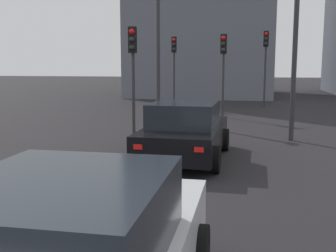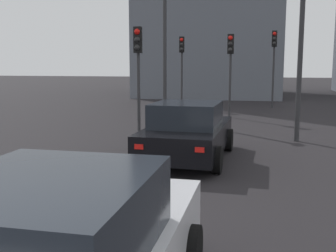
{
  "view_description": "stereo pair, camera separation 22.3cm",
  "coord_description": "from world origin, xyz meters",
  "px_view_note": "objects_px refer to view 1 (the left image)",
  "views": [
    {
      "loc": [
        -1.93,
        -1.51,
        2.48
      ],
      "look_at": [
        5.95,
        -0.02,
        1.28
      ],
      "focal_mm": 43.91,
      "sensor_mm": 36.0,
      "label": 1
    },
    {
      "loc": [
        -1.88,
        -1.73,
        2.48
      ],
      "look_at": [
        5.95,
        -0.02,
        1.28
      ],
      "focal_mm": 43.91,
      "sensor_mm": 36.0,
      "label": 2
    }
  ],
  "objects_px": {
    "traffic_light_far_right": "(266,53)",
    "street_lamp_far": "(158,31)",
    "traffic_light_near_right": "(174,57)",
    "traffic_light_near_left": "(223,58)",
    "traffic_light_far_left": "(133,57)",
    "car_black_lead": "(185,132)"
  },
  "relations": [
    {
      "from": "car_black_lead",
      "to": "traffic_light_far_right",
      "type": "xyz_separation_m",
      "value": [
        13.8,
        -2.59,
        2.39
      ]
    },
    {
      "from": "traffic_light_near_right",
      "to": "street_lamp_far",
      "type": "height_order",
      "value": "street_lamp_far"
    },
    {
      "from": "traffic_light_far_right",
      "to": "street_lamp_far",
      "type": "relative_size",
      "value": 0.66
    },
    {
      "from": "traffic_light_near_left",
      "to": "traffic_light_far_right",
      "type": "bearing_deg",
      "value": 160.67
    },
    {
      "from": "traffic_light_far_left",
      "to": "traffic_light_near_right",
      "type": "bearing_deg",
      "value": 176.86
    },
    {
      "from": "traffic_light_near_left",
      "to": "traffic_light_near_right",
      "type": "height_order",
      "value": "traffic_light_near_right"
    },
    {
      "from": "traffic_light_far_right",
      "to": "traffic_light_near_right",
      "type": "bearing_deg",
      "value": -76.55
    },
    {
      "from": "car_black_lead",
      "to": "street_lamp_far",
      "type": "relative_size",
      "value": 0.64
    },
    {
      "from": "car_black_lead",
      "to": "street_lamp_far",
      "type": "xyz_separation_m",
      "value": [
        7.65,
        2.34,
        3.2
      ]
    },
    {
      "from": "car_black_lead",
      "to": "street_lamp_far",
      "type": "distance_m",
      "value": 8.61
    },
    {
      "from": "traffic_light_near_left",
      "to": "traffic_light_far_left",
      "type": "bearing_deg",
      "value": -24.8
    },
    {
      "from": "traffic_light_near_right",
      "to": "street_lamp_far",
      "type": "distance_m",
      "value": 5.63
    },
    {
      "from": "traffic_light_near_left",
      "to": "traffic_light_far_left",
      "type": "xyz_separation_m",
      "value": [
        -5.28,
        2.87,
        -0.05
      ]
    },
    {
      "from": "traffic_light_far_right",
      "to": "street_lamp_far",
      "type": "distance_m",
      "value": 7.93
    },
    {
      "from": "car_black_lead",
      "to": "traffic_light_far_right",
      "type": "bearing_deg",
      "value": -8.74
    },
    {
      "from": "traffic_light_far_left",
      "to": "traffic_light_far_right",
      "type": "distance_m",
      "value": 11.4
    },
    {
      "from": "traffic_light_near_right",
      "to": "traffic_light_far_left",
      "type": "height_order",
      "value": "traffic_light_near_right"
    },
    {
      "from": "street_lamp_far",
      "to": "traffic_light_far_right",
      "type": "bearing_deg",
      "value": -38.71
    },
    {
      "from": "car_black_lead",
      "to": "traffic_light_far_left",
      "type": "xyz_separation_m",
      "value": [
        3.56,
        2.38,
        1.99
      ]
    },
    {
      "from": "traffic_light_far_left",
      "to": "traffic_light_far_right",
      "type": "xyz_separation_m",
      "value": [
        10.25,
        -4.97,
        0.4
      ]
    },
    {
      "from": "car_black_lead",
      "to": "traffic_light_far_left",
      "type": "distance_m",
      "value": 4.72
    },
    {
      "from": "car_black_lead",
      "to": "traffic_light_far_right",
      "type": "relative_size",
      "value": 0.97
    }
  ]
}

